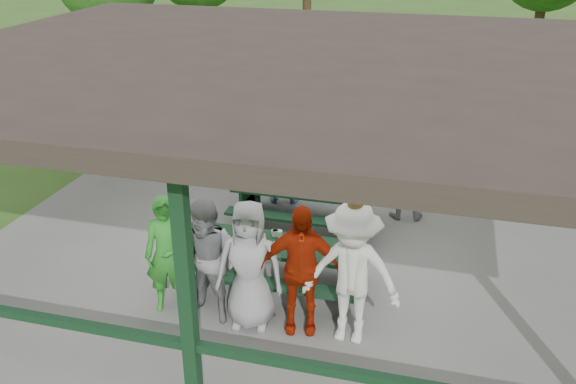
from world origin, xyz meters
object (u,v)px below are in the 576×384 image
(contestant_red, at_px, (300,269))
(spectator_blue, at_px, (228,137))
(picnic_table_near, at_px, (271,259))
(spectator_lblue, at_px, (284,165))
(pickup_truck, at_px, (397,91))
(contestant_grey_mid, at_px, (249,265))
(farm_trailer, at_px, (237,75))
(picnic_table_far, at_px, (304,203))
(contestant_white_fedora, at_px, (352,274))
(spectator_grey, at_px, (404,177))
(contestant_grey_left, at_px, (208,263))
(contestant_green, at_px, (168,255))

(contestant_red, distance_m, spectator_blue, 5.07)
(picnic_table_near, height_order, spectator_lblue, spectator_lblue)
(pickup_truck, bearing_deg, contestant_red, -160.50)
(contestant_grey_mid, bearing_deg, farm_trailer, 102.49)
(picnic_table_near, height_order, contestant_grey_mid, contestant_grey_mid)
(picnic_table_far, height_order, pickup_truck, pickup_truck)
(picnic_table_far, xyz_separation_m, pickup_truck, (0.92, 6.85, 0.27))
(contestant_white_fedora, distance_m, spectator_grey, 3.76)
(contestant_grey_left, relative_size, farm_trailer, 0.41)
(pickup_truck, bearing_deg, contestant_grey_left, -167.55)
(contestant_grey_mid, height_order, pickup_truck, contestant_grey_mid)
(picnic_table_far, xyz_separation_m, spectator_lblue, (-0.61, 0.93, 0.28))
(spectator_grey, height_order, pickup_truck, spectator_grey)
(contestant_red, xyz_separation_m, contestant_white_fedora, (0.68, -0.06, 0.07))
(contestant_grey_left, distance_m, spectator_blue, 4.68)
(contestant_grey_mid, xyz_separation_m, spectator_lblue, (-0.58, 3.83, -0.15))
(picnic_table_far, relative_size, contestant_green, 1.44)
(spectator_blue, distance_m, spectator_grey, 3.65)
(contestant_green, height_order, contestant_grey_mid, contestant_grey_mid)
(contestant_grey_mid, height_order, contestant_red, contestant_grey_mid)
(contestant_grey_mid, distance_m, contestant_red, 0.66)
(contestant_grey_mid, relative_size, contestant_red, 1.00)
(contestant_green, relative_size, contestant_grey_mid, 0.94)
(contestant_white_fedora, height_order, farm_trailer, contestant_white_fedora)
(contestant_green, relative_size, spectator_blue, 0.86)
(contestant_green, xyz_separation_m, contestant_grey_mid, (1.19, -0.05, 0.05))
(picnic_table_near, xyz_separation_m, contestant_grey_left, (-0.59, -0.95, 0.40))
(picnic_table_near, height_order, contestant_red, contestant_red)
(spectator_lblue, distance_m, spectator_grey, 2.25)
(picnic_table_near, bearing_deg, spectator_grey, 60.09)
(spectator_grey, bearing_deg, contestant_white_fedora, 78.35)
(spectator_blue, relative_size, spectator_grey, 1.25)
(contestant_green, xyz_separation_m, farm_trailer, (-2.77, 10.72, -0.21))
(spectator_blue, xyz_separation_m, spectator_grey, (3.58, -0.68, -0.20))
(picnic_table_far, bearing_deg, contestant_white_fedora, -65.61)
(spectator_grey, relative_size, farm_trailer, 0.37)
(contestant_grey_left, xyz_separation_m, spectator_blue, (-1.35, 4.48, 0.11))
(spectator_blue, height_order, spectator_grey, spectator_blue)
(picnic_table_near, bearing_deg, contestant_white_fedora, -34.01)
(picnic_table_far, bearing_deg, contestant_grey_mid, -90.55)
(contestant_green, xyz_separation_m, spectator_blue, (-0.73, 4.39, 0.14))
(contestant_grey_mid, distance_m, pickup_truck, 9.80)
(contestant_grey_left, bearing_deg, farm_trailer, 121.48)
(contestant_green, bearing_deg, spectator_blue, 82.05)
(contestant_red, relative_size, spectator_grey, 1.14)
(contestant_red, bearing_deg, picnic_table_near, 116.20)
(contestant_white_fedora, relative_size, spectator_lblue, 1.32)
(pickup_truck, bearing_deg, spectator_blue, 172.91)
(contestant_grey_left, relative_size, contestant_grey_mid, 0.97)
(pickup_truck, bearing_deg, farm_trailer, 99.54)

